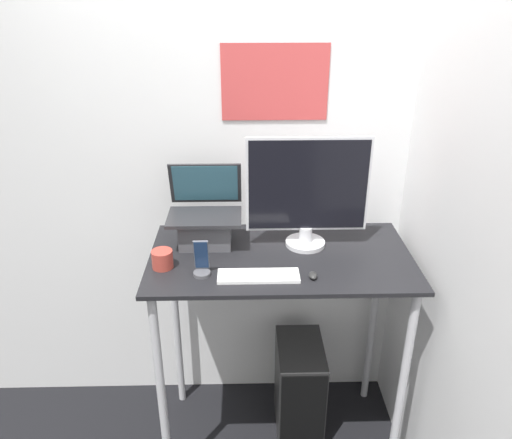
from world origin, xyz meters
TOP-DOWN VIEW (x-y plane):
  - wall_back at (-0.00, 0.73)m, footprint 6.00×0.06m
  - wall_side_right at (0.68, 0.00)m, footprint 0.05×6.00m
  - desk at (0.00, 0.32)m, footprint 1.19×0.65m
  - laptop at (-0.35, 0.45)m, footprint 0.34×0.28m
  - monitor at (0.12, 0.42)m, footprint 0.56×0.19m
  - keyboard at (-0.11, 0.13)m, footprint 0.34×0.11m
  - mouse at (0.12, 0.12)m, footprint 0.03×0.06m
  - cell_phone at (-0.35, 0.17)m, footprint 0.07×0.07m
  - computer_tower at (0.12, 0.38)m, footprint 0.24×0.39m
  - mug at (-0.52, 0.23)m, footprint 0.09×0.09m

SIDE VIEW (x-z plane):
  - computer_tower at x=0.12m, z-range 0.00..0.54m
  - desk at x=0.00m, z-range 0.38..1.51m
  - keyboard at x=-0.11m, z-range 1.13..1.14m
  - mouse at x=0.12m, z-range 1.13..1.15m
  - mug at x=-0.52m, z-range 1.13..1.21m
  - cell_phone at x=-0.35m, z-range 1.10..1.26m
  - laptop at x=-0.35m, z-range 1.05..1.42m
  - wall_side_right at x=0.68m, z-range 0.00..2.60m
  - wall_back at x=0.00m, z-range 0.00..2.60m
  - monitor at x=0.12m, z-range 1.12..1.65m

